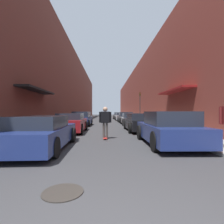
% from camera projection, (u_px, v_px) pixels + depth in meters
% --- Properties ---
extents(ground, '(141.23, 141.23, 0.00)m').
position_uv_depth(ground, '(106.00, 121.00, 26.87)').
color(ground, '#38383A').
extents(curb_strip_left, '(1.80, 64.19, 0.12)m').
position_uv_depth(curb_strip_left, '(83.00, 119.00, 33.14)').
color(curb_strip_left, '#A3A099').
rests_on(curb_strip_left, ground).
extents(curb_strip_right, '(1.80, 64.19, 0.12)m').
position_uv_depth(curb_strip_right, '(129.00, 119.00, 33.43)').
color(curb_strip_right, '#A3A099').
rests_on(curb_strip_right, ground).
extents(building_row_left, '(4.90, 64.19, 11.73)m').
position_uv_depth(building_row_left, '(68.00, 88.00, 33.04)').
color(building_row_left, brown).
rests_on(building_row_left, ground).
extents(building_row_right, '(4.90, 64.19, 9.58)m').
position_uv_depth(building_row_right, '(144.00, 94.00, 33.52)').
color(building_row_right, brown).
rests_on(building_row_right, ground).
extents(parked_car_left_0, '(1.91, 4.58, 1.23)m').
position_uv_depth(parked_car_left_0, '(42.00, 133.00, 6.46)').
color(parked_car_left_0, navy).
rests_on(parked_car_left_0, ground).
extents(parked_car_left_1, '(1.86, 4.15, 1.29)m').
position_uv_depth(parked_car_left_1, '(71.00, 123.00, 11.77)').
color(parked_car_left_1, maroon).
rests_on(parked_car_left_1, ground).
extents(parked_car_left_2, '(1.86, 4.32, 1.41)m').
position_uv_depth(parked_car_left_2, '(82.00, 119.00, 17.44)').
color(parked_car_left_2, navy).
rests_on(parked_car_left_2, ground).
extents(parked_car_right_0, '(2.02, 4.44, 1.40)m').
position_uv_depth(parked_car_right_0, '(168.00, 129.00, 7.34)').
color(parked_car_right_0, navy).
rests_on(parked_car_right_0, ground).
extents(parked_car_right_1, '(1.92, 4.64, 1.28)m').
position_uv_depth(parked_car_right_1, '(139.00, 122.00, 12.55)').
color(parked_car_right_1, black).
rests_on(parked_car_right_1, ground).
extents(parked_car_right_2, '(1.86, 4.16, 1.24)m').
position_uv_depth(parked_car_right_2, '(130.00, 119.00, 18.50)').
color(parked_car_right_2, '#B7B7BC').
rests_on(parked_car_right_2, ground).
extents(parked_car_right_3, '(1.98, 4.12, 1.37)m').
position_uv_depth(parked_car_right_3, '(125.00, 117.00, 23.41)').
color(parked_car_right_3, '#515459').
rests_on(parked_car_right_3, ground).
extents(parked_car_right_4, '(2.04, 4.45, 1.26)m').
position_uv_depth(parked_car_right_4, '(121.00, 117.00, 29.09)').
color(parked_car_right_4, '#B7B7BC').
rests_on(parked_car_right_4, ground).
extents(parked_car_right_5, '(1.97, 4.65, 1.31)m').
position_uv_depth(parked_car_right_5, '(118.00, 116.00, 34.47)').
color(parked_car_right_5, '#515459').
rests_on(parked_car_right_5, ground).
extents(skateboarder, '(0.62, 0.78, 1.63)m').
position_uv_depth(skateboarder, '(105.00, 119.00, 8.86)').
color(skateboarder, '#B2231E').
rests_on(skateboarder, ground).
extents(manhole_cover, '(0.70, 0.70, 0.02)m').
position_uv_depth(manhole_cover, '(63.00, 192.00, 2.96)').
color(manhole_cover, '#332D28').
rests_on(manhole_cover, ground).
extents(traffic_light, '(0.16, 0.22, 3.83)m').
position_uv_depth(traffic_light, '(140.00, 104.00, 22.91)').
color(traffic_light, '#2D2D2D').
rests_on(traffic_light, curb_strip_right).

